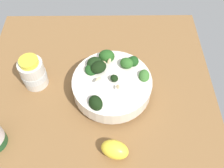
% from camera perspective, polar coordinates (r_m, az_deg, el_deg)
% --- Properties ---
extents(ground_plane, '(0.71, 0.71, 0.04)m').
position_cam_1_polar(ground_plane, '(0.79, -3.19, -2.72)').
color(ground_plane, brown).
extents(bowl_of_broccoli, '(0.23, 0.23, 0.10)m').
position_cam_1_polar(bowl_of_broccoli, '(0.74, -0.10, 0.36)').
color(bowl_of_broccoli, silver).
rests_on(bowl_of_broccoli, ground_plane).
extents(lemon_wedge, '(0.07, 0.08, 0.05)m').
position_cam_1_polar(lemon_wedge, '(0.66, 0.62, -14.43)').
color(lemon_wedge, yellow).
rests_on(lemon_wedge, ground_plane).
extents(bottle_short, '(0.07, 0.07, 0.11)m').
position_cam_1_polar(bottle_short, '(0.79, -17.19, 2.38)').
color(bottle_short, beige).
rests_on(bottle_short, ground_plane).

